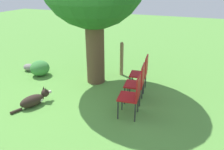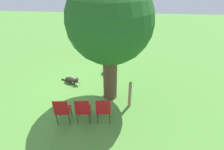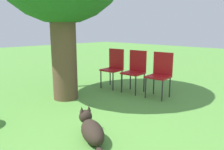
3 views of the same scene
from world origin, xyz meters
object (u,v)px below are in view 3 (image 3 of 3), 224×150
(dog, at_px, (91,129))
(red_chair_2, at_px, (114,66))
(red_chair_1, at_px, (135,69))
(red_chair_0, at_px, (160,72))
(fence_post, at_px, (66,66))

(dog, relative_size, red_chair_2, 1.00)
(red_chair_1, bearing_deg, red_chair_0, 89.88)
(red_chair_0, distance_m, red_chair_1, 0.63)
(dog, relative_size, fence_post, 0.91)
(fence_post, distance_m, red_chair_1, 1.71)
(fence_post, bearing_deg, red_chair_2, -44.52)
(red_chair_1, xyz_separation_m, red_chair_2, (-0.07, 0.63, 0.00))
(dog, relative_size, red_chair_0, 1.00)
(dog, height_order, red_chair_2, red_chair_2)
(red_chair_2, bearing_deg, dog, 31.87)
(red_chair_0, bearing_deg, red_chair_1, -90.12)
(dog, xyz_separation_m, red_chair_0, (2.25, 0.40, 0.40))
(dog, bearing_deg, red_chair_1, -41.08)
(red_chair_1, distance_m, red_chair_2, 0.63)
(dog, height_order, red_chair_0, red_chair_0)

